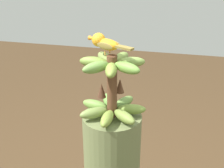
% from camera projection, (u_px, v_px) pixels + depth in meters
% --- Properties ---
extents(banana_bunch, '(0.28, 0.28, 0.26)m').
position_uv_depth(banana_bunch, '(112.00, 87.00, 1.20)').
color(banana_bunch, brown).
rests_on(banana_bunch, banana_tree).
extents(perched_bird, '(0.11, 0.20, 0.08)m').
position_uv_depth(perched_bird, '(104.00, 43.00, 1.16)').
color(perched_bird, '#C68933').
rests_on(perched_bird, banana_bunch).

